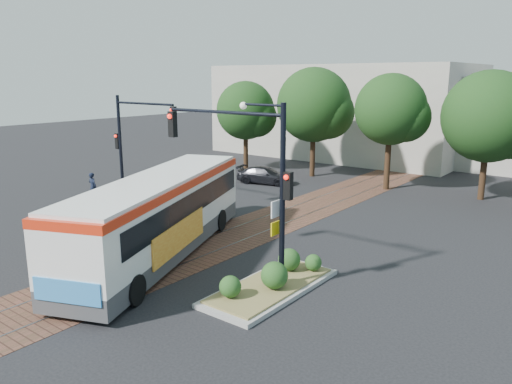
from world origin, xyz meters
TOP-DOWN VIEW (x-y plane):
  - ground at (0.00, 0.00)m, footprint 120.00×120.00m
  - trackbed at (0.00, 4.00)m, footprint 3.60×40.00m
  - tree_row at (1.21, 16.42)m, footprint 26.40×5.60m
  - warehouses at (-0.53, 28.75)m, footprint 40.00×13.00m
  - city_bus at (-0.63, -0.96)m, footprint 6.93×11.99m
  - traffic_island at (4.82, -0.90)m, footprint 2.20×5.20m
  - signal_pole_main at (3.86, -0.81)m, footprint 5.49×0.46m
  - signal_pole_left at (-8.37, 4.00)m, footprint 4.99×0.34m
  - officer at (-10.62, 2.75)m, footprint 0.61×0.40m
  - parked_car at (-5.64, 12.67)m, footprint 4.13×2.48m

SIDE VIEW (x-z plane):
  - ground at x=0.00m, z-range 0.00..0.00m
  - trackbed at x=0.00m, z-range 0.00..0.02m
  - traffic_island at x=4.82m, z-range -0.24..0.89m
  - parked_car at x=-5.64m, z-range 0.00..1.12m
  - officer at x=-10.62m, z-range 0.00..1.65m
  - city_bus at x=-0.63m, z-range 0.18..3.38m
  - warehouses at x=-0.53m, z-range -0.19..7.81m
  - signal_pole_left at x=-8.37m, z-range 0.86..6.86m
  - signal_pole_main at x=3.86m, z-range 1.16..7.16m
  - tree_row at x=1.21m, z-range 1.01..8.69m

